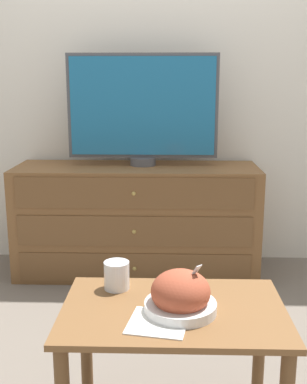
{
  "coord_description": "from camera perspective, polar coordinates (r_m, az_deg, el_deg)",
  "views": [
    {
      "loc": [
        0.09,
        -3.15,
        1.19
      ],
      "look_at": [
        0.04,
        -1.32,
        0.77
      ],
      "focal_mm": 45.0,
      "sensor_mm": 36.0,
      "label": 1
    }
  ],
  "objects": [
    {
      "name": "ground_plane",
      "position": [
        3.37,
        0.04,
        -7.63
      ],
      "size": [
        12.0,
        12.0,
        0.0
      ],
      "primitive_type": "plane",
      "color": "#70665B"
    },
    {
      "name": "drink_cup",
      "position": [
        1.71,
        -4.38,
        -10.0
      ],
      "size": [
        0.09,
        0.09,
        0.1
      ],
      "color": "#9E6638",
      "rests_on": "coffee_table"
    },
    {
      "name": "wall_back",
      "position": [
        3.18,
        0.06,
        15.01
      ],
      "size": [
        12.0,
        0.05,
        2.6
      ],
      "color": "white",
      "rests_on": "ground_plane"
    },
    {
      "name": "dresser",
      "position": [
        3.02,
        -2.0,
        -3.34
      ],
      "size": [
        1.48,
        0.49,
        0.68
      ],
      "color": "brown",
      "rests_on": "ground_plane"
    },
    {
      "name": "coffee_table",
      "position": [
        1.63,
        2.35,
        -16.47
      ],
      "size": [
        0.72,
        0.47,
        0.48
      ],
      "color": "brown",
      "rests_on": "ground_plane"
    },
    {
      "name": "takeout_bowl",
      "position": [
        1.54,
        3.22,
        -12.17
      ],
      "size": [
        0.23,
        0.23,
        0.16
      ],
      "color": "silver",
      "rests_on": "coffee_table"
    },
    {
      "name": "napkin",
      "position": [
        1.5,
        0.55,
        -15.2
      ],
      "size": [
        0.2,
        0.2,
        0.0
      ],
      "color": "white",
      "rests_on": "coffee_table"
    },
    {
      "name": "tv",
      "position": [
        2.94,
        -1.29,
        9.86
      ],
      "size": [
        0.91,
        0.16,
        0.67
      ],
      "color": "#515156",
      "rests_on": "dresser"
    }
  ]
}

